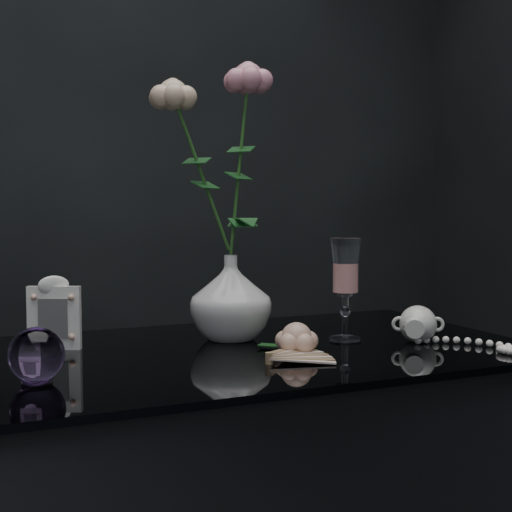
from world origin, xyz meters
name	(u,v)px	position (x,y,z in m)	size (l,w,h in m)	color
vase	(231,298)	(0.03, 0.13, 0.84)	(0.15, 0.15, 0.16)	silver
wine_glass	(345,289)	(0.22, 0.04, 0.86)	(0.06, 0.06, 0.19)	white
picture_frame	(54,313)	(-0.28, 0.18, 0.83)	(0.10, 0.07, 0.13)	white
paperweight	(37,355)	(-0.34, -0.05, 0.80)	(0.08, 0.08, 0.08)	#A177C1
paper_fan	(269,357)	(0.01, -0.08, 0.77)	(0.21, 0.16, 0.02)	beige
loose_rose	(297,338)	(0.08, -0.03, 0.79)	(0.12, 0.16, 0.05)	#D8A58B
pearl_jar	(418,322)	(0.34, -0.02, 0.80)	(0.23, 0.25, 0.07)	silver
roses	(218,153)	(0.01, 0.13, 1.11)	(0.22, 0.10, 0.40)	beige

